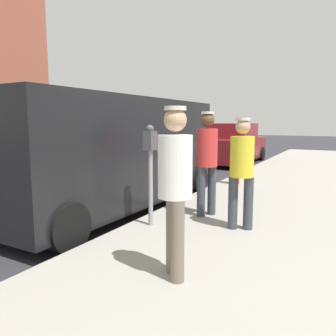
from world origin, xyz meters
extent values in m
plane|color=#2D2D33|center=(0.00, 0.00, 0.00)|extent=(80.00, 80.00, 0.00)
cube|color=#9E998E|center=(3.50, 0.00, 0.07)|extent=(5.00, 32.00, 0.15)
cylinder|color=gray|center=(1.35, 0.05, 0.72)|extent=(0.07, 0.07, 1.15)
cube|color=#4C4C51|center=(1.35, 0.05, 1.44)|extent=(0.14, 0.18, 0.28)
sphere|color=#47474C|center=(1.35, 0.05, 1.61)|extent=(0.12, 0.12, 0.12)
cylinder|color=#383D47|center=(2.71, 0.56, 0.54)|extent=(0.14, 0.14, 0.78)
cylinder|color=#383D47|center=(2.50, 0.48, 0.54)|extent=(0.14, 0.14, 0.78)
cylinder|color=yellow|center=(2.60, 0.52, 1.22)|extent=(0.34, 0.34, 0.58)
sphere|color=tan|center=(2.60, 0.52, 1.65)|extent=(0.21, 0.21, 0.21)
cylinder|color=silver|center=(2.60, 0.52, 1.75)|extent=(0.20, 0.20, 0.04)
cylinder|color=#726656|center=(2.52, -1.37, 0.56)|extent=(0.14, 0.14, 0.82)
cylinder|color=#726656|center=(2.38, -1.20, 0.56)|extent=(0.14, 0.14, 0.82)
cylinder|color=white|center=(2.45, -1.29, 1.28)|extent=(0.34, 0.34, 0.62)
sphere|color=tan|center=(2.45, -1.29, 1.73)|extent=(0.22, 0.22, 0.22)
cylinder|color=silver|center=(2.45, -1.29, 1.84)|extent=(0.21, 0.21, 0.04)
cylinder|color=#383D47|center=(1.95, 1.05, 0.57)|extent=(0.14, 0.14, 0.83)
cylinder|color=#383D47|center=(1.84, 0.86, 0.57)|extent=(0.14, 0.14, 0.83)
cylinder|color=red|center=(1.89, 0.96, 1.29)|extent=(0.34, 0.34, 0.62)
sphere|color=brown|center=(1.89, 0.96, 1.75)|extent=(0.23, 0.23, 0.23)
cylinder|color=silver|center=(1.89, 0.96, 1.86)|extent=(0.21, 0.21, 0.04)
cube|color=black|center=(-0.15, 1.00, 1.17)|extent=(2.11, 5.24, 1.96)
cylinder|color=black|center=(0.76, -1.07, 0.34)|extent=(0.23, 0.68, 0.68)
cylinder|color=black|center=(0.84, 3.03, 0.34)|extent=(0.23, 0.68, 0.68)
cylinder|color=black|center=(-1.06, 3.07, 0.34)|extent=(0.23, 0.68, 0.68)
cube|color=maroon|center=(-0.36, 9.26, 0.61)|extent=(1.90, 4.43, 0.89)
cube|color=maroon|center=(-0.35, 9.48, 1.35)|extent=(1.64, 2.01, 0.60)
cylinder|color=black|center=(0.47, 7.59, 0.30)|extent=(0.23, 0.60, 0.60)
cylinder|color=black|center=(-1.25, 7.62, 0.30)|extent=(0.23, 0.60, 0.60)
cylinder|color=black|center=(0.54, 10.89, 0.30)|extent=(0.23, 0.60, 0.60)
cylinder|color=black|center=(-1.18, 10.92, 0.30)|extent=(0.23, 0.60, 0.60)
cylinder|color=red|center=(1.45, 3.98, 0.50)|extent=(0.24, 0.24, 0.70)
sphere|color=red|center=(1.45, 3.98, 0.91)|extent=(0.20, 0.20, 0.20)
camera|label=1|loc=(3.92, -4.14, 1.71)|focal=35.51mm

